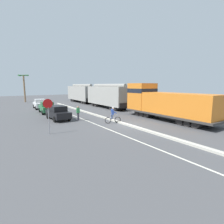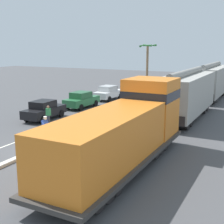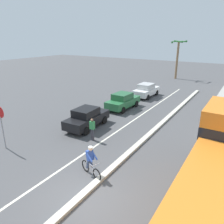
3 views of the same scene
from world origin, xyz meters
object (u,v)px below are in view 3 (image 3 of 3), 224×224
Objects in this scene: pedestrian_by_cars at (92,129)px; parked_car_white at (146,90)px; parked_car_green at (123,101)px; stop_sign at (1,119)px; locomotive at (224,209)px; palm_tree_near at (178,52)px; cyclist at (90,162)px; parked_car_black at (87,118)px.

parked_car_white is at bearing 97.08° from pedestrian_by_cars.
stop_sign is (-2.41, -11.38, 1.21)m from parked_car_green.
stop_sign is at bearing 177.41° from locomotive.
parked_car_white is at bearing 88.82° from parked_car_green.
palm_tree_near reaches higher than pedestrian_by_cars.
locomotive is 6.43m from cyclist.
parked_car_black is at bearing 130.06° from cyclist.
parked_car_green is 0.66× the size of palm_tree_near.
parked_car_green is (-10.43, 11.96, -0.98)m from locomotive.
cyclist is (4.06, -16.34, 0.00)m from parked_car_white.
locomotive is 7.17× the size of pedestrian_by_cars.
locomotive reaches higher than stop_sign.
pedestrian_by_cars is at bearing 152.30° from locomotive.
parked_car_black is 1.48× the size of stop_sign.
parked_car_black is at bearing -90.61° from parked_car_green.
stop_sign reaches higher than parked_car_white.
cyclist reaches higher than parked_car_white.
cyclist is (4.24, -5.04, 0.00)m from parked_car_black.
parked_car_white is (-10.31, 17.52, -0.98)m from locomotive.
parked_car_black is 2.63× the size of pedestrian_by_cars.
pedestrian_by_cars is at bearing -42.73° from parked_car_black.
locomotive is 33.42m from palm_tree_near.
parked_car_black and parked_car_white have the same top height.
stop_sign is at bearing -101.98° from parked_car_green.
pedestrian_by_cars is (1.61, -12.95, 0.03)m from parked_car_white.
parked_car_green is 19.86m from palm_tree_near.
palm_tree_near is (-4.70, 30.28, 3.74)m from cyclist.
parked_car_green and parked_car_white have the same top height.
palm_tree_near is at bearing 109.18° from locomotive.
stop_sign reaches higher than pedestrian_by_cars.
parked_car_white is (0.18, 11.30, 0.00)m from parked_car_black.
stop_sign is (-12.84, 0.58, 0.23)m from locomotive.
stop_sign is at bearing -136.05° from pedestrian_by_cars.
palm_tree_near is (-0.52, 19.50, 3.74)m from parked_car_green.
cyclist reaches higher than parked_car_black.
locomotive reaches higher than parked_car_white.
pedestrian_by_cars is (4.14, 3.99, -1.18)m from stop_sign.
palm_tree_near is at bearing 94.76° from pedestrian_by_cars.
parked_car_black is 5.74m from parked_car_green.
palm_tree_near is 3.99× the size of pedestrian_by_cars.
stop_sign is 31.03m from palm_tree_near.
parked_car_white is at bearing 81.51° from stop_sign.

